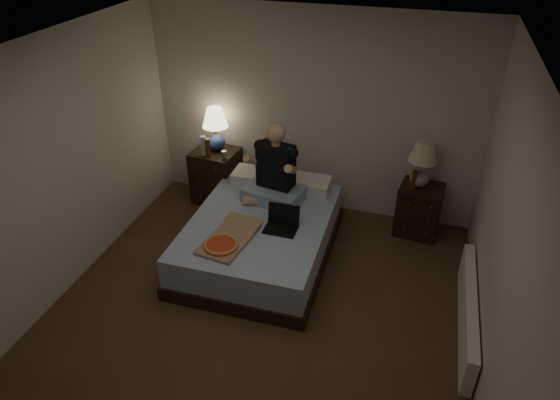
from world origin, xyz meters
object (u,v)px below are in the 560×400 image
(lamp_right, at_px, (422,164))
(laptop, at_px, (281,221))
(pizza_box, at_px, (221,246))
(nightstand_right, at_px, (419,210))
(beer_bottle_right, at_px, (414,180))
(bed, at_px, (260,237))
(radiator, at_px, (467,312))
(lamp_left, at_px, (216,129))
(person, at_px, (274,164))
(water_bottle, at_px, (203,146))
(nightstand_left, at_px, (216,176))
(beer_bottle_left, at_px, (208,147))
(soda_can, at_px, (224,155))

(lamp_right, height_order, laptop, lamp_right)
(laptop, relative_size, pizza_box, 0.45)
(nightstand_right, bearing_deg, lamp_right, 169.48)
(beer_bottle_right, bearing_deg, bed, -149.30)
(radiator, bearing_deg, lamp_left, 153.85)
(lamp_right, distance_m, person, 1.67)
(laptop, xyz_separation_m, pizza_box, (-0.47, -0.48, -0.08))
(nightstand_right, relative_size, person, 0.67)
(beer_bottle_right, distance_m, laptop, 1.64)
(nightstand_right, bearing_deg, water_bottle, -169.70)
(nightstand_left, height_order, laptop, laptop)
(laptop, height_order, radiator, laptop)
(lamp_left, distance_m, pizza_box, 1.85)
(person, bearing_deg, nightstand_right, 29.45)
(nightstand_left, relative_size, lamp_right, 1.27)
(pizza_box, bearing_deg, nightstand_right, 48.43)
(lamp_left, distance_m, beer_bottle_left, 0.26)
(person, bearing_deg, beer_bottle_left, 168.76)
(beer_bottle_left, bearing_deg, lamp_left, 80.24)
(pizza_box, bearing_deg, bed, 79.66)
(pizza_box, bearing_deg, person, 85.63)
(nightstand_left, distance_m, nightstand_right, 2.58)
(nightstand_right, height_order, beer_bottle_left, beer_bottle_left)
(lamp_left, bearing_deg, radiator, -26.15)
(soda_can, height_order, pizza_box, soda_can)
(lamp_right, relative_size, beer_bottle_right, 2.43)
(water_bottle, relative_size, laptop, 0.74)
(lamp_left, height_order, beer_bottle_left, lamp_left)
(person, bearing_deg, lamp_left, 158.82)
(laptop, distance_m, radiator, 2.00)
(nightstand_left, xyz_separation_m, lamp_right, (2.53, 0.01, 0.54))
(beer_bottle_left, xyz_separation_m, radiator, (3.15, -1.33, -0.63))
(nightstand_left, xyz_separation_m, person, (0.96, -0.54, 0.59))
(lamp_right, relative_size, beer_bottle_left, 2.43)
(pizza_box, bearing_deg, soda_can, 118.28)
(laptop, bearing_deg, bed, 155.61)
(water_bottle, height_order, pizza_box, water_bottle)
(person, distance_m, pizza_box, 1.15)
(nightstand_left, bearing_deg, lamp_right, 5.26)
(nightstand_right, xyz_separation_m, soda_can, (-2.39, -0.15, 0.45))
(laptop, relative_size, radiator, 0.21)
(soda_can, relative_size, person, 0.11)
(beer_bottle_left, relative_size, beer_bottle_right, 1.00)
(bed, bearing_deg, water_bottle, 139.60)
(pizza_box, bearing_deg, radiator, 10.42)
(lamp_left, distance_m, laptop, 1.71)
(beer_bottle_left, bearing_deg, nightstand_left, 82.10)
(nightstand_right, bearing_deg, pizza_box, -131.70)
(lamp_right, distance_m, beer_bottle_right, 0.19)
(lamp_left, relative_size, beer_bottle_left, 2.43)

